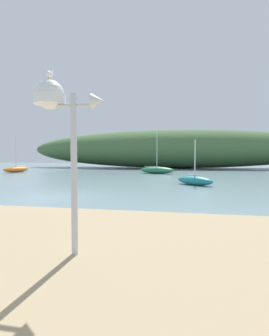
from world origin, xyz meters
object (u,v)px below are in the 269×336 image
mast_structure (56,108)px  sailboat_inner_mooring (157,170)px  seagull_on_radar (50,74)px  sailboat_far_left (195,180)px  sailboat_east_reach (16,169)px

mast_structure → sailboat_inner_mooring: sailboat_inner_mooring is taller
mast_structure → seagull_on_radar: (-0.13, 0.01, 0.65)m
sailboat_far_left → sailboat_east_reach: bearing=154.0°
seagull_on_radar → sailboat_inner_mooring: bearing=91.9°
seagull_on_radar → sailboat_far_left: (3.10, 14.37, -3.26)m
sailboat_east_reach → sailboat_inner_mooring: (17.66, 0.86, 0.04)m
mast_structure → sailboat_far_left: mast_structure is taller
seagull_on_radar → sailboat_east_reach: (-18.51, 24.90, -3.22)m
seagull_on_radar → sailboat_east_reach: sailboat_east_reach is taller
sailboat_far_left → sailboat_inner_mooring: (-3.95, 11.39, 0.08)m
mast_structure → sailboat_far_left: (2.97, 14.38, -2.62)m
seagull_on_radar → sailboat_inner_mooring: sailboat_inner_mooring is taller
mast_structure → sailboat_far_left: 14.92m
mast_structure → seagull_on_radar: size_ratio=12.22×
sailboat_far_left → sailboat_inner_mooring: size_ratio=0.65×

